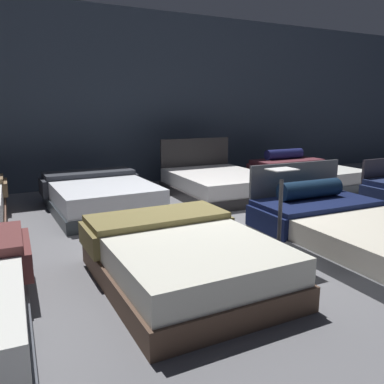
% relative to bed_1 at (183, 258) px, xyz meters
% --- Properties ---
extents(ground_plane, '(18.00, 18.00, 0.02)m').
position_rel_bed_1_xyz_m(ground_plane, '(1.05, 1.30, -0.24)').
color(ground_plane, slate).
extents(showroom_back_wall, '(18.00, 0.06, 3.50)m').
position_rel_bed_1_xyz_m(showroom_back_wall, '(1.05, 4.90, 1.52)').
color(showroom_back_wall, '#333D4C').
rests_on(showroom_back_wall, ground_plane).
extents(bed_1, '(1.50, 1.94, 0.51)m').
position_rel_bed_1_xyz_m(bed_1, '(0.00, 0.00, 0.00)').
color(bed_1, brown).
rests_on(bed_1, ground_plane).
extents(bed_2, '(1.62, 2.17, 0.87)m').
position_rel_bed_1_xyz_m(bed_2, '(2.10, -0.02, -0.01)').
color(bed_2, '#525459').
rests_on(bed_2, ground_plane).
extents(bed_5, '(1.59, 2.08, 0.53)m').
position_rel_bed_1_xyz_m(bed_5, '(-0.02, 2.94, 0.00)').
color(bed_5, '#2B3237').
rests_on(bed_5, ground_plane).
extents(bed_6, '(1.63, 2.08, 0.98)m').
position_rel_bed_1_xyz_m(bed_6, '(2.15, 2.97, -0.01)').
color(bed_6, black).
rests_on(bed_6, ground_plane).
extents(bed_7, '(1.64, 2.02, 0.69)m').
position_rel_bed_1_xyz_m(bed_7, '(4.20, 3.00, -0.01)').
color(bed_7, '#525B60').
rests_on(bed_7, ground_plane).
extents(price_sign, '(0.28, 0.24, 1.00)m').
position_rel_bed_1_xyz_m(price_sign, '(1.05, -0.08, 0.15)').
color(price_sign, '#3F3F44').
rests_on(price_sign, ground_plane).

